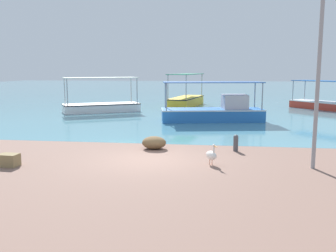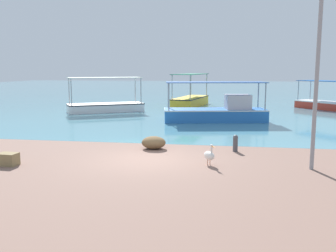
{
  "view_description": "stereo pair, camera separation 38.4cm",
  "coord_description": "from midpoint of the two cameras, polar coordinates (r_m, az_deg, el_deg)",
  "views": [
    {
      "loc": [
        2.54,
        -13.79,
        3.45
      ],
      "look_at": [
        0.34,
        2.78,
        0.88
      ],
      "focal_mm": 40.0,
      "sensor_mm": 36.0,
      "label": 1
    },
    {
      "loc": [
        2.92,
        -13.74,
        3.45
      ],
      "look_at": [
        0.34,
        2.78,
        0.88
      ],
      "focal_mm": 40.0,
      "sensor_mm": 36.0,
      "label": 2
    }
  ],
  "objects": [
    {
      "name": "fishing_boat_near_right",
      "position": [
        34.83,
        2.44,
        4.01
      ],
      "size": [
        3.07,
        6.55,
        2.98
      ],
      "color": "gold",
      "rests_on": "harbor_water"
    },
    {
      "name": "mooring_bollard",
      "position": [
        16.0,
        9.62,
        -2.47
      ],
      "size": [
        0.22,
        0.22,
        0.71
      ],
      "color": "#47474C",
      "rests_on": "ground"
    },
    {
      "name": "harbor_water",
      "position": [
        61.92,
        5.05,
        5.49
      ],
      "size": [
        110.0,
        90.0,
        0.0
      ],
      "primitive_type": "cube",
      "color": "#5592A3",
      "rests_on": "ground"
    },
    {
      "name": "fishing_boat_far_left",
      "position": [
        24.96,
        6.78,
        2.26
      ],
      "size": [
        6.94,
        3.19,
        2.6
      ],
      "color": "#2869B9",
      "rests_on": "harbor_water"
    },
    {
      "name": "pelican",
      "position": [
        13.58,
        5.84,
        -4.4
      ],
      "size": [
        0.54,
        0.73,
        0.8
      ],
      "color": "#E0997A",
      "rests_on": "ground"
    },
    {
      "name": "cargo_crate",
      "position": [
        14.62,
        -23.77,
        -4.78
      ],
      "size": [
        0.7,
        0.52,
        0.45
      ],
      "primitive_type": "cube",
      "rotation": [
        0.0,
        0.0,
        3.06
      ],
      "color": "olive",
      "rests_on": "ground"
    },
    {
      "name": "lamp_post",
      "position": [
        13.62,
        21.21,
        7.86
      ],
      "size": [
        0.28,
        0.28,
        6.04
      ],
      "color": "gray",
      "rests_on": "ground"
    },
    {
      "name": "net_pile",
      "position": [
        16.25,
        -2.81,
        -2.55
      ],
      "size": [
        1.05,
        0.89,
        0.55
      ],
      "primitive_type": "ellipsoid",
      "color": "brown",
      "rests_on": "ground"
    },
    {
      "name": "fishing_boat_center",
      "position": [
        34.82,
        22.43,
        3.2
      ],
      "size": [
        5.35,
        5.7,
        2.43
      ],
      "color": "red",
      "rests_on": "harbor_water"
    },
    {
      "name": "ground",
      "position": [
        14.45,
        -3.57,
        -5.1
      ],
      "size": [
        120.0,
        120.0,
        0.0
      ],
      "primitive_type": "plane",
      "color": "#826154"
    },
    {
      "name": "fishing_boat_near_left",
      "position": [
        30.69,
        -10.46,
        3.11
      ],
      "size": [
        6.25,
        4.7,
        2.77
      ],
      "color": "white",
      "rests_on": "harbor_water"
    }
  ]
}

